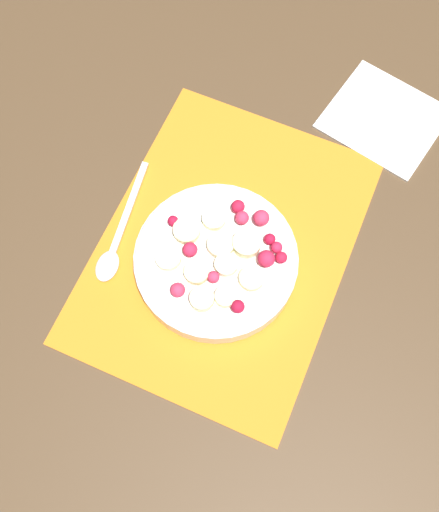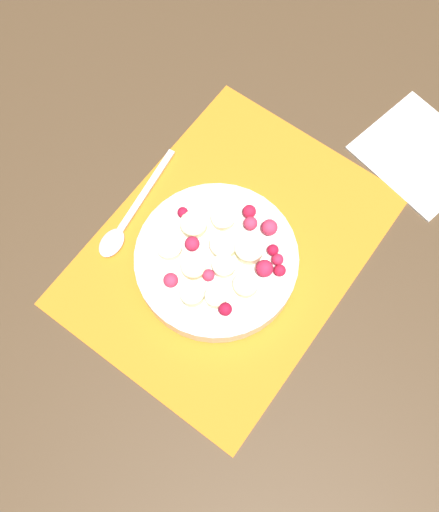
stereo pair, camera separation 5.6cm
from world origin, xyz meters
name	(u,v)px [view 2 (the right image)]	position (x,y,z in m)	size (l,w,h in m)	color
ground_plane	(229,250)	(0.00, 0.00, 0.00)	(3.00, 3.00, 0.00)	#4C3823
placemat	(229,249)	(0.00, 0.00, 0.00)	(0.42, 0.31, 0.01)	orange
fruit_bowl	(220,261)	(0.03, 0.01, 0.03)	(0.21, 0.21, 0.05)	silver
spoon	(124,224)	(0.06, -0.13, 0.01)	(0.19, 0.04, 0.01)	silver
napkin	(420,153)	(-0.28, 0.13, 0.00)	(0.17, 0.18, 0.01)	white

